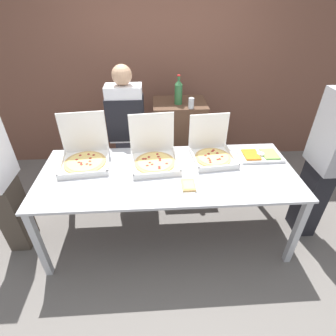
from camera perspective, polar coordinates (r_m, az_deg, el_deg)
The scene contains 13 objects.
ground_plane at distance 3.07m, azimuth 0.00°, elevation -13.75°, with size 16.00×16.00×0.00m, color slate.
brick_wall_behind at distance 3.85m, azimuth -1.67°, elevation 21.03°, with size 10.00×0.06×2.80m.
buffet_table at distance 2.56m, azimuth 0.00°, elevation -2.40°, with size 2.46×0.99×0.84m.
pizza_box_far_left at distance 2.76m, azimuth -17.69°, elevation 2.76°, with size 0.51×0.52×0.46m.
pizza_box_near_left at distance 2.74m, azimuth 9.51°, elevation 3.65°, with size 0.46×0.47×0.41m.
pizza_box_near_right at distance 2.63m, azimuth -3.05°, elevation 2.80°, with size 0.50×0.51×0.45m.
paper_plate_front_right at distance 2.34m, azimuth 4.44°, elevation -3.82°, with size 0.22×0.22×0.03m.
veggie_tray at distance 2.89m, azimuth 19.40°, elevation 2.53°, with size 0.44×0.25×0.05m.
sideboard_podium at distance 3.56m, azimuth 2.31°, elevation 5.50°, with size 0.66×0.51×1.14m.
soda_bottle at distance 3.22m, azimuth 2.30°, elevation 16.28°, with size 0.09×0.09×0.34m.
soda_can_silver at distance 3.12m, azimuth 5.07°, elevation 13.88°, with size 0.07×0.07×0.12m.
person_server_vest at distance 3.17m, azimuth -8.92°, elevation 8.51°, with size 0.42×0.24×1.65m.
person_guest_plaid at distance 2.95m, azimuth 31.08°, elevation 1.56°, with size 0.22×0.40×1.78m.
Camera 1 is at (-0.13, -2.05, 2.29)m, focal length 28.00 mm.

